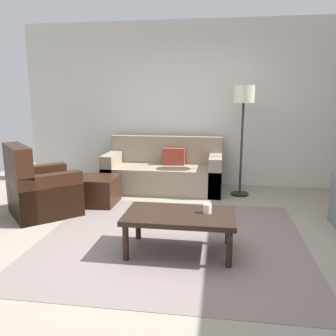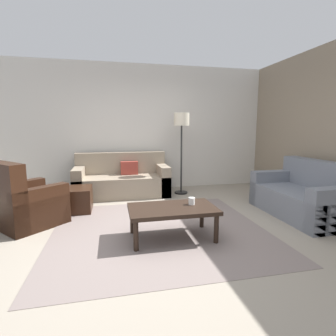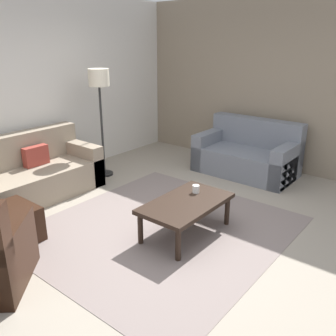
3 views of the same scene
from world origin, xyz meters
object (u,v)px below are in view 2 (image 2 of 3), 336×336
object	(u,v)px
coffee_table	(172,211)
cup	(192,201)
armchair_leather	(24,205)
ottoman	(75,200)
couch_loveseat	(307,197)
couch_main	(122,180)
lamp_standing	(182,128)

from	to	relation	value
coffee_table	cup	bearing A→B (deg)	11.79
armchair_leather	ottoman	xyz separation A→B (m)	(0.61, 0.56, -0.11)
couch_loveseat	ottoman	size ratio (longest dim) A/B	2.84
coffee_table	cup	distance (m)	0.29
ottoman	couch_loveseat	bearing A→B (deg)	-15.35
couch_loveseat	coffee_table	bearing A→B (deg)	-170.25
couch_loveseat	armchair_leather	world-z (taller)	armchair_leather
couch_main	couch_loveseat	world-z (taller)	same
armchair_leather	coffee_table	world-z (taller)	armchair_leather
ottoman	lamp_standing	distance (m)	2.54
lamp_standing	armchair_leather	bearing A→B (deg)	-153.44
cup	lamp_standing	bearing A→B (deg)	78.28
coffee_table	lamp_standing	world-z (taller)	lamp_standing
couch_main	cup	bearing A→B (deg)	-70.97
armchair_leather	lamp_standing	bearing A→B (deg)	26.56
armchair_leather	lamp_standing	xyz separation A→B (m)	(2.69, 1.35, 1.10)
couch_loveseat	cup	bearing A→B (deg)	-170.52
armchair_leather	lamp_standing	distance (m)	3.21
couch_loveseat	lamp_standing	distance (m)	2.66
couch_loveseat	ottoman	distance (m)	3.83
lamp_standing	couch_loveseat	bearing A→B (deg)	-48.21
armchair_leather	cup	world-z (taller)	armchair_leather
couch_loveseat	coffee_table	world-z (taller)	couch_loveseat
cup	ottoman	bearing A→B (deg)	140.46
couch_loveseat	coffee_table	xyz separation A→B (m)	(-2.32, -0.40, 0.06)
armchair_leather	ottoman	bearing A→B (deg)	42.89
coffee_table	lamp_standing	size ratio (longest dim) A/B	0.64
ottoman	coffee_table	size ratio (longest dim) A/B	0.51
couch_main	cup	world-z (taller)	couch_main
couch_loveseat	couch_main	bearing A→B (deg)	145.15
coffee_table	lamp_standing	bearing A→B (deg)	71.97
armchair_leather	ottoman	world-z (taller)	armchair_leather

